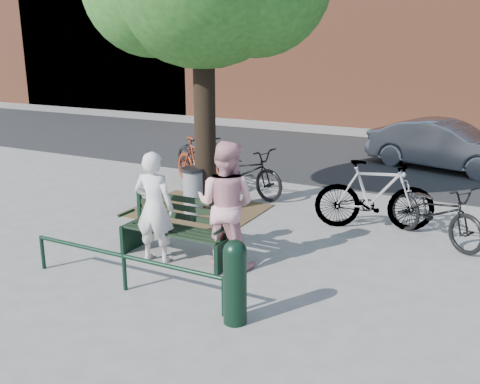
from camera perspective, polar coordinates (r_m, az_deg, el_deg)
The scene contains 15 objects.
ground at distance 8.24m, azimuth -6.77°, elevation -7.06°, with size 90.00×90.00×0.00m, color gray.
dirt_pit at distance 10.48m, azimuth -4.54°, elevation -1.93°, with size 2.40×2.00×0.02m, color brown.
road at distance 15.69m, azimuth 10.98°, elevation 3.74°, with size 40.00×7.00×0.01m, color black.
park_bench at distance 8.13m, azimuth -6.57°, elevation -3.76°, with size 1.74×0.54×0.97m.
guard_railing at distance 7.21m, azimuth -12.28°, elevation -7.26°, with size 3.06×0.06×0.51m.
person_left at distance 7.94m, azimuth -9.14°, elevation -1.64°, with size 0.61×0.40×1.67m, color beige.
person_right at distance 7.66m, azimuth -1.54°, elevation -1.36°, with size 0.90×0.70×1.86m, color #D69399.
bollard at distance 6.21m, azimuth -0.54°, elevation -9.28°, with size 0.28×0.28×1.03m.
litter_bin at distance 10.17m, azimuth -4.96°, elevation 0.13°, with size 0.44×0.44×0.90m.
bicycle_a at distance 12.60m, azimuth -4.74°, elevation 3.63°, with size 0.74×2.12×1.11m, color black.
bicycle_b at distance 11.97m, azimuth -4.54°, elevation 3.03°, with size 0.53×1.88×1.13m, color #621E0E.
bicycle_c at distance 11.35m, azimuth 0.50°, elevation 2.21°, with size 0.70×2.02×1.06m, color black.
bicycle_d at distance 9.56m, azimuth 14.15°, elevation -0.33°, with size 0.58×2.04×1.23m, color gray.
bicycle_e at distance 9.28m, azimuth 20.12°, elevation -1.99°, with size 0.67×1.93×1.01m, color black.
parked_car at distance 14.70m, azimuth 21.01°, elevation 4.67°, with size 1.34×3.84×1.26m, color slate.
Camera 1 is at (4.36, -6.24, 3.17)m, focal length 40.00 mm.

